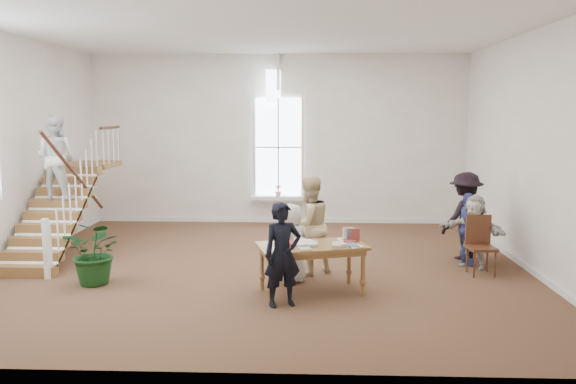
{
  "coord_description": "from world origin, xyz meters",
  "views": [
    {
      "loc": [
        0.83,
        -10.56,
        2.96
      ],
      "look_at": [
        0.41,
        0.4,
        1.41
      ],
      "focal_mm": 35.0,
      "sensor_mm": 36.0,
      "label": 1
    }
  ],
  "objects_px": {
    "person_yellow": "(309,225)",
    "side_chair": "(480,241)",
    "floor_plant": "(96,252)",
    "woman_cluster_b": "(465,216)",
    "elderly_woman": "(292,243)",
    "library_table": "(312,250)",
    "police_officer": "(283,255)",
    "woman_cluster_c": "(474,231)",
    "woman_cluster_a": "(467,229)"
  },
  "relations": [
    {
      "from": "woman_cluster_a",
      "to": "floor_plant",
      "type": "distance_m",
      "value": 6.95
    },
    {
      "from": "person_yellow",
      "to": "library_table",
      "type": "bearing_deg",
      "value": 58.8
    },
    {
      "from": "floor_plant",
      "to": "side_chair",
      "type": "relative_size",
      "value": 1.05
    },
    {
      "from": "woman_cluster_a",
      "to": "woman_cluster_c",
      "type": "bearing_deg",
      "value": -143.89
    },
    {
      "from": "police_officer",
      "to": "woman_cluster_b",
      "type": "distance_m",
      "value": 4.64
    },
    {
      "from": "person_yellow",
      "to": "side_chair",
      "type": "distance_m",
      "value": 3.18
    },
    {
      "from": "elderly_woman",
      "to": "person_yellow",
      "type": "distance_m",
      "value": 0.62
    },
    {
      "from": "person_yellow",
      "to": "woman_cluster_a",
      "type": "bearing_deg",
      "value": 159.66
    },
    {
      "from": "person_yellow",
      "to": "woman_cluster_a",
      "type": "relative_size",
      "value": 1.28
    },
    {
      "from": "library_table",
      "to": "woman_cluster_c",
      "type": "xyz_separation_m",
      "value": [
        3.11,
        1.67,
        -0.02
      ]
    },
    {
      "from": "woman_cluster_b",
      "to": "side_chair",
      "type": "bearing_deg",
      "value": 57.94
    },
    {
      "from": "person_yellow",
      "to": "floor_plant",
      "type": "relative_size",
      "value": 1.6
    },
    {
      "from": "police_officer",
      "to": "woman_cluster_b",
      "type": "height_order",
      "value": "woman_cluster_b"
    },
    {
      "from": "woman_cluster_b",
      "to": "woman_cluster_c",
      "type": "bearing_deg",
      "value": 58.25
    },
    {
      "from": "police_officer",
      "to": "person_yellow",
      "type": "xyz_separation_m",
      "value": [
        0.4,
        1.75,
        0.1
      ]
    },
    {
      "from": "floor_plant",
      "to": "person_yellow",
      "type": "bearing_deg",
      "value": 11.72
    },
    {
      "from": "police_officer",
      "to": "woman_cluster_b",
      "type": "bearing_deg",
      "value": 18.25
    },
    {
      "from": "woman_cluster_b",
      "to": "police_officer",
      "type": "bearing_deg",
      "value": 7.99
    },
    {
      "from": "floor_plant",
      "to": "side_chair",
      "type": "height_order",
      "value": "floor_plant"
    },
    {
      "from": "police_officer",
      "to": "side_chair",
      "type": "height_order",
      "value": "police_officer"
    },
    {
      "from": "elderly_woman",
      "to": "woman_cluster_a",
      "type": "xyz_separation_m",
      "value": [
        3.39,
        1.27,
        0.01
      ]
    },
    {
      "from": "library_table",
      "to": "person_yellow",
      "type": "xyz_separation_m",
      "value": [
        -0.06,
        1.11,
        0.18
      ]
    },
    {
      "from": "person_yellow",
      "to": "floor_plant",
      "type": "distance_m",
      "value": 3.78
    },
    {
      "from": "side_chair",
      "to": "elderly_woman",
      "type": "bearing_deg",
      "value": -172.92
    },
    {
      "from": "library_table",
      "to": "side_chair",
      "type": "bearing_deg",
      "value": 6.38
    },
    {
      "from": "person_yellow",
      "to": "woman_cluster_c",
      "type": "distance_m",
      "value": 3.23
    },
    {
      "from": "library_table",
      "to": "woman_cluster_b",
      "type": "bearing_deg",
      "value": 21.08
    },
    {
      "from": "library_table",
      "to": "side_chair",
      "type": "xyz_separation_m",
      "value": [
        3.11,
        1.26,
        -0.12
      ]
    },
    {
      "from": "library_table",
      "to": "floor_plant",
      "type": "relative_size",
      "value": 1.68
    },
    {
      "from": "library_table",
      "to": "woman_cluster_c",
      "type": "relative_size",
      "value": 1.35
    },
    {
      "from": "police_officer",
      "to": "floor_plant",
      "type": "height_order",
      "value": "police_officer"
    },
    {
      "from": "elderly_woman",
      "to": "woman_cluster_a",
      "type": "distance_m",
      "value": 3.62
    },
    {
      "from": "woman_cluster_b",
      "to": "floor_plant",
      "type": "distance_m",
      "value": 7.14
    },
    {
      "from": "police_officer",
      "to": "side_chair",
      "type": "relative_size",
      "value": 1.49
    },
    {
      "from": "woman_cluster_a",
      "to": "floor_plant",
      "type": "bearing_deg",
      "value": 117.9
    },
    {
      "from": "woman_cluster_c",
      "to": "side_chair",
      "type": "height_order",
      "value": "woman_cluster_c"
    },
    {
      "from": "library_table",
      "to": "police_officer",
      "type": "height_order",
      "value": "police_officer"
    },
    {
      "from": "woman_cluster_b",
      "to": "woman_cluster_c",
      "type": "height_order",
      "value": "woman_cluster_b"
    },
    {
      "from": "police_officer",
      "to": "woman_cluster_a",
      "type": "xyz_separation_m",
      "value": [
        3.49,
        2.52,
        -0.1
      ]
    },
    {
      "from": "person_yellow",
      "to": "woman_cluster_c",
      "type": "bearing_deg",
      "value": 155.88
    },
    {
      "from": "woman_cluster_c",
      "to": "floor_plant",
      "type": "bearing_deg",
      "value": -128.59
    },
    {
      "from": "woman_cluster_c",
      "to": "side_chair",
      "type": "xyz_separation_m",
      "value": [
        -0.01,
        -0.42,
        -0.1
      ]
    },
    {
      "from": "police_officer",
      "to": "side_chair",
      "type": "distance_m",
      "value": 4.05
    },
    {
      "from": "woman_cluster_b",
      "to": "elderly_woman",
      "type": "bearing_deg",
      "value": -5.4
    },
    {
      "from": "side_chair",
      "to": "woman_cluster_a",
      "type": "bearing_deg",
      "value": 92.96
    },
    {
      "from": "floor_plant",
      "to": "side_chair",
      "type": "bearing_deg",
      "value": 7.63
    },
    {
      "from": "elderly_woman",
      "to": "woman_cluster_c",
      "type": "height_order",
      "value": "woman_cluster_c"
    },
    {
      "from": "police_officer",
      "to": "woman_cluster_b",
      "type": "relative_size",
      "value": 0.91
    },
    {
      "from": "library_table",
      "to": "police_officer",
      "type": "xyz_separation_m",
      "value": [
        -0.46,
        -0.64,
        0.08
      ]
    },
    {
      "from": "library_table",
      "to": "police_officer",
      "type": "relative_size",
      "value": 1.18
    }
  ]
}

